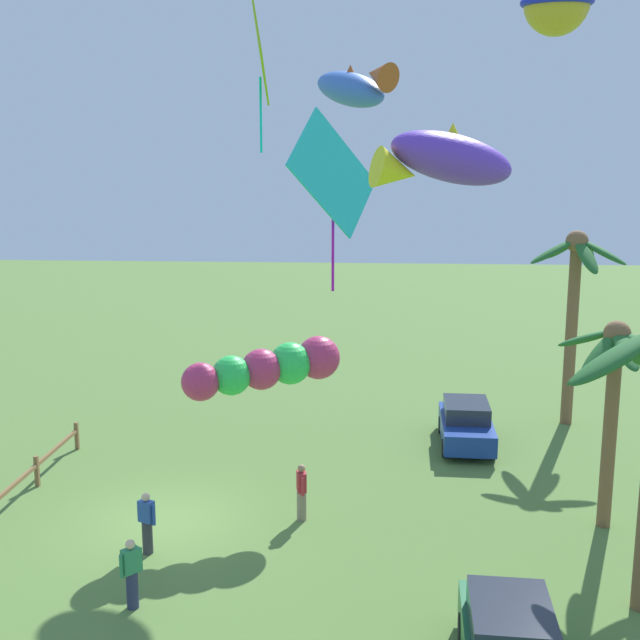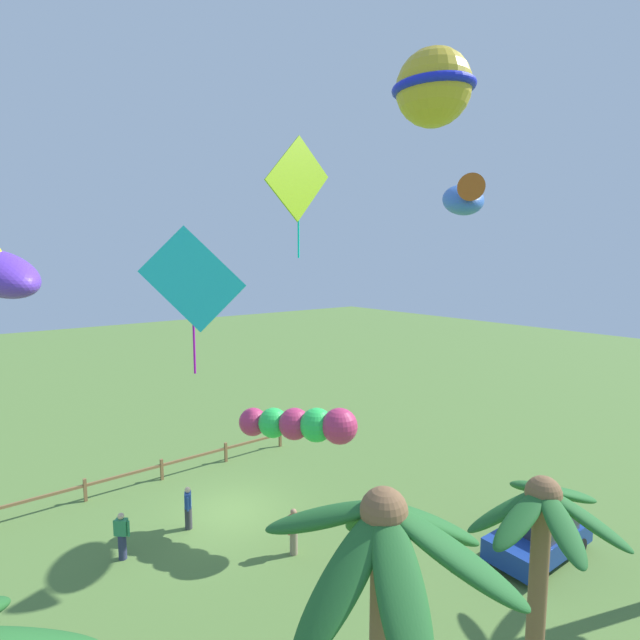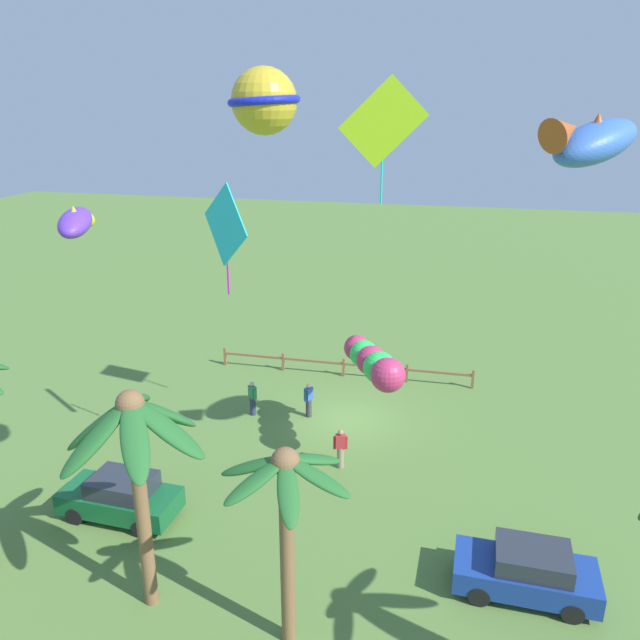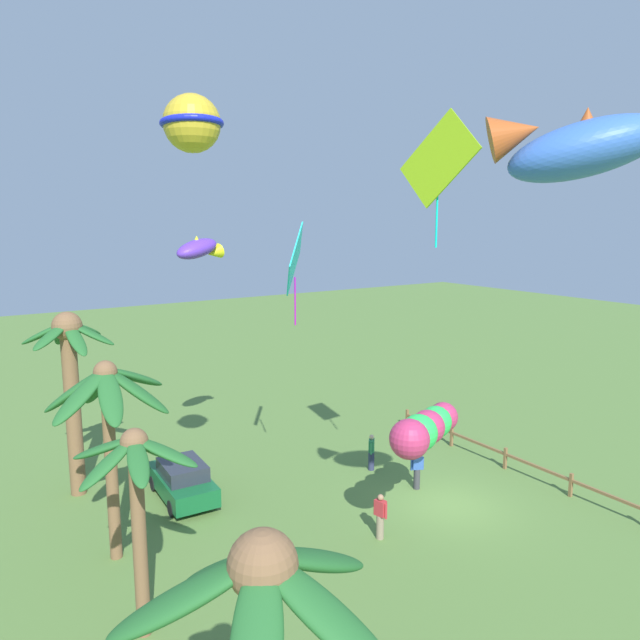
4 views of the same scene
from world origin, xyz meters
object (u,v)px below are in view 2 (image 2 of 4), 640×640
(kite_fish_3, at_px, (464,197))
(kite_diamond_2, at_px, (298,180))
(spectator_1, at_px, (188,507))
(kite_diamond_0, at_px, (192,281))
(palm_tree_2, at_px, (384,578))
(spectator_2, at_px, (294,531))
(kite_ball_4, at_px, (433,88))
(kite_tube_5, at_px, (300,424))
(parked_car_0, at_px, (539,535))
(spectator_0, at_px, (122,536))
(palm_tree_3, at_px, (542,544))

(kite_fish_3, bearing_deg, kite_diamond_2, -20.49)
(spectator_1, relative_size, kite_diamond_0, 0.43)
(palm_tree_2, relative_size, spectator_2, 4.06)
(kite_ball_4, distance_m, kite_tube_5, 11.57)
(kite_tube_5, bearing_deg, kite_diamond_0, 23.26)
(parked_car_0, xyz_separation_m, spectator_0, (10.88, -8.37, 0.06))
(spectator_2, bearing_deg, kite_diamond_0, 15.61)
(palm_tree_3, height_order, spectator_0, palm_tree_3)
(parked_car_0, xyz_separation_m, spectator_2, (6.30, -5.11, 0.06))
(palm_tree_3, height_order, kite_diamond_0, kite_diamond_0)
(kite_diamond_2, height_order, kite_fish_3, kite_diamond_2)
(parked_car_0, height_order, kite_ball_4, kite_ball_4)
(kite_fish_3, relative_size, kite_ball_4, 2.02)
(spectator_0, bearing_deg, kite_diamond_2, 159.33)
(kite_diamond_0, bearing_deg, spectator_2, -164.39)
(palm_tree_2, height_order, kite_tube_5, palm_tree_2)
(palm_tree_2, xyz_separation_m, palm_tree_3, (-4.00, 0.37, -0.81))
(spectator_0, xyz_separation_m, kite_diamond_0, (-0.84, 4.29, 8.44))
(palm_tree_2, bearing_deg, spectator_1, -98.16)
(palm_tree_2, height_order, palm_tree_3, palm_tree_2)
(spectator_1, relative_size, kite_diamond_2, 0.39)
(kite_tube_5, bearing_deg, kite_fish_3, 160.84)
(palm_tree_3, height_order, spectator_1, palm_tree_3)
(parked_car_0, distance_m, kite_fish_3, 12.05)
(spectator_1, bearing_deg, kite_tube_5, 139.81)
(spectator_2, bearing_deg, kite_diamond_2, -133.58)
(kite_diamond_2, xyz_separation_m, kite_ball_4, (1.78, 7.06, 0.70))
(palm_tree_3, bearing_deg, kite_diamond_0, -60.83)
(spectator_0, distance_m, kite_tube_5, 6.81)
(palm_tree_2, relative_size, spectator_1, 4.06)
(spectator_2, bearing_deg, kite_fish_3, 170.99)
(parked_car_0, bearing_deg, kite_diamond_0, -22.10)
(kite_fish_3, height_order, kite_tube_5, kite_fish_3)
(spectator_2, relative_size, kite_diamond_2, 0.39)
(spectator_2, relative_size, kite_fish_3, 0.47)
(kite_ball_4, xyz_separation_m, kite_tube_5, (-1.71, -6.93, -9.11))
(parked_car_0, height_order, kite_diamond_2, kite_diamond_2)
(palm_tree_2, distance_m, spectator_1, 12.28)
(palm_tree_2, height_order, kite_diamond_2, kite_diamond_2)
(spectator_0, distance_m, kite_diamond_0, 9.51)
(kite_ball_4, bearing_deg, spectator_1, -81.56)
(parked_car_0, relative_size, kite_ball_4, 2.38)
(spectator_1, xyz_separation_m, kite_diamond_0, (1.59, 4.68, 8.44))
(kite_ball_4, bearing_deg, kite_diamond_0, -58.38)
(parked_car_0, xyz_separation_m, kite_fish_3, (-0.79, -3.99, 11.34))
(spectator_2, height_order, kite_diamond_2, kite_diamond_2)
(spectator_1, bearing_deg, kite_diamond_0, 71.20)
(kite_diamond_0, height_order, kite_fish_3, kite_fish_3)
(spectator_2, xyz_separation_m, kite_diamond_2, (-1.07, -1.13, 11.60))
(parked_car_0, bearing_deg, kite_tube_5, -49.03)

